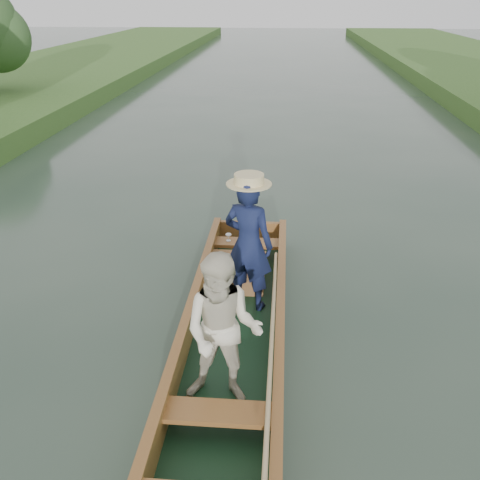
{
  "coord_description": "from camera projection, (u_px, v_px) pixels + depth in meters",
  "views": [
    {
      "loc": [
        0.48,
        -5.18,
        3.64
      ],
      "look_at": [
        0.0,
        0.6,
        0.95
      ],
      "focal_mm": 40.0,
      "sensor_mm": 36.0,
      "label": 1
    }
  ],
  "objects": [
    {
      "name": "ground",
      "position": [
        236.0,
        335.0,
        6.25
      ],
      "size": [
        120.0,
        120.0,
        0.0
      ],
      "primitive_type": "plane",
      "color": "#283D30",
      "rests_on": "ground"
    },
    {
      "name": "trees_far",
      "position": [
        338.0,
        52.0,
        11.84
      ],
      "size": [
        22.81,
        14.26,
        4.37
      ],
      "color": "#47331E",
      "rests_on": "ground"
    },
    {
      "name": "punt",
      "position": [
        235.0,
        302.0,
        5.89
      ],
      "size": [
        1.12,
        5.07,
        1.77
      ],
      "color": "black",
      "rests_on": "ground"
    }
  ]
}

